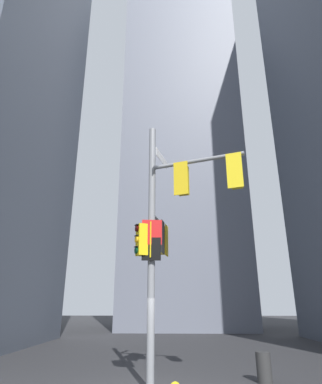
% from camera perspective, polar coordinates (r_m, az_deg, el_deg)
% --- Properties ---
extents(building_mid_block, '(12.46, 12.46, 37.82)m').
position_cam_1_polar(building_mid_block, '(38.83, 3.52, 6.11)').
color(building_mid_block, slate).
rests_on(building_mid_block, ground).
extents(signal_pole_assembly, '(3.52, 3.09, 8.34)m').
position_cam_1_polar(signal_pole_assembly, '(10.66, 1.00, -6.02)').
color(signal_pole_assembly, gray).
rests_on(signal_pole_assembly, ground).
extents(trash_bin, '(0.46, 0.46, 0.89)m').
position_cam_1_polar(trash_bin, '(12.00, 17.78, -27.50)').
color(trash_bin, '#2D2D2D').
rests_on(trash_bin, ground).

